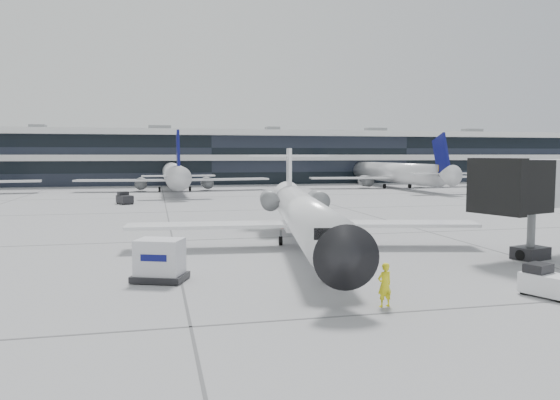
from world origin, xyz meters
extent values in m
plane|color=gray|center=(0.00, 0.00, 0.00)|extent=(220.00, 220.00, 0.00)
cube|color=black|center=(0.00, 82.00, 5.00)|extent=(170.00, 22.00, 10.00)
cylinder|color=white|center=(-1.80, -5.71, 2.21)|extent=(6.21, 23.16, 2.59)
cone|color=black|center=(-3.84, -18.42, 2.21)|extent=(2.99, 3.07, 2.59)
cone|color=white|center=(0.27, 7.18, 2.50)|extent=(2.92, 3.42, 2.46)
cube|color=white|center=(-7.81, -3.78, 1.54)|extent=(10.74, 3.43, 0.21)
cube|color=white|center=(4.51, -5.76, 1.54)|extent=(10.85, 4.83, 0.21)
cylinder|color=slate|center=(-2.45, 2.36, 2.59)|extent=(1.94, 3.45, 1.44)
cylinder|color=slate|center=(1.34, 1.75, 2.59)|extent=(1.94, 3.45, 1.44)
cube|color=white|center=(0.18, 6.61, 4.51)|extent=(0.66, 2.51, 4.32)
cube|color=white|center=(0.24, 6.99, 6.05)|extent=(7.07, 2.61, 0.15)
cylinder|color=black|center=(-3.25, -14.72, 0.27)|extent=(0.26, 0.56, 0.54)
cylinder|color=black|center=(-2.92, -3.59, 0.31)|extent=(0.32, 0.64, 0.61)
cylinder|color=black|center=(-0.07, -4.05, 0.31)|extent=(0.32, 0.64, 0.61)
cube|color=black|center=(8.64, -12.16, 4.39)|extent=(3.59, 4.00, 2.93)
cylinder|color=slate|center=(10.34, -11.63, 1.46)|extent=(0.46, 0.46, 2.93)
cube|color=black|center=(10.34, -11.63, 0.37)|extent=(2.23, 1.96, 0.73)
imported|color=#FFF71A|center=(-2.18, -19.13, 0.90)|extent=(0.74, 0.58, 1.81)
cube|color=white|center=(5.39, -19.25, 0.54)|extent=(2.01, 2.48, 0.88)
cube|color=black|center=(5.20, -18.80, 1.13)|extent=(1.34, 1.23, 0.49)
cylinder|color=black|center=(4.59, -18.73, 0.22)|extent=(0.33, 0.47, 0.43)
cylinder|color=black|center=(5.58, -18.32, 0.22)|extent=(0.33, 0.47, 0.43)
cylinder|color=black|center=(5.20, -20.18, 0.22)|extent=(0.33, 0.47, 0.43)
cube|color=black|center=(-10.99, -12.49, 0.19)|extent=(2.96, 2.60, 0.30)
cube|color=silver|center=(-10.99, -12.49, 1.20)|extent=(2.59, 2.28, 1.72)
cone|color=red|center=(-0.74, 4.84, 0.32)|extent=(0.41, 0.41, 0.64)
cube|color=red|center=(-0.74, 4.84, 0.02)|extent=(0.50, 0.50, 0.03)
cube|color=black|center=(-14.89, 30.88, 0.60)|extent=(2.27, 2.75, 0.97)
cube|color=black|center=(-15.11, 31.38, 1.25)|extent=(1.49, 1.38, 0.54)
cylinder|color=black|center=(-15.79, 31.43, 0.24)|extent=(0.37, 0.51, 0.48)
cylinder|color=black|center=(-14.70, 31.92, 0.24)|extent=(0.37, 0.51, 0.48)
cylinder|color=black|center=(-15.07, 29.85, 0.24)|extent=(0.37, 0.51, 0.48)
cylinder|color=black|center=(-13.99, 30.34, 0.24)|extent=(0.37, 0.51, 0.48)
camera|label=1|loc=(-11.13, -39.27, 6.15)|focal=35.00mm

